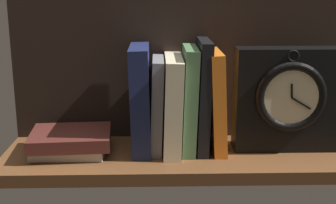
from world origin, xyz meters
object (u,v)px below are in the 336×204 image
book_navy_bierce (141,99)px  book_green_romantic (189,99)px  book_cream_twain (172,104)px  book_orange_pandolfini (216,101)px  book_black_skeptic (202,96)px  framed_clock (287,99)px  book_stack_side (71,141)px  book_gray_chess (157,105)px

book_navy_bierce → book_green_romantic: 9.90cm
book_cream_twain → book_orange_pandolfini: (8.93, 0.00, 0.59)cm
book_black_skeptic → framed_clock: bearing=-3.6°
framed_clock → book_navy_bierce: bearing=177.9°
book_orange_pandolfini → book_stack_side: (-29.83, -1.86, -7.87)cm
book_navy_bierce → book_black_skeptic: (12.69, 0.00, 0.60)cm
book_gray_chess → book_orange_pandolfini: 12.14cm
book_cream_twain → book_stack_side: bearing=-174.9°
book_cream_twain → framed_clock: (23.40, -1.07, 1.16)cm
book_gray_chess → book_orange_pandolfini: (12.11, 0.00, 0.71)cm
book_navy_bierce → book_orange_pandolfini: size_ratio=1.05×
book_orange_pandolfini → framed_clock: 14.52cm
book_stack_side → book_orange_pandolfini: bearing=3.6°
book_green_romantic → book_orange_pandolfini: size_ratio=1.04×
book_green_romantic → book_black_skeptic: size_ratio=0.94×
book_gray_chess → book_orange_pandolfini: book_orange_pandolfini is taller
book_cream_twain → book_stack_side: 22.21cm
book_navy_bierce → book_black_skeptic: bearing=0.0°
book_navy_bierce → book_orange_pandolfini: 15.45cm
book_stack_side → book_green_romantic: bearing=4.4°
book_gray_chess → book_green_romantic: size_ratio=0.90×
book_orange_pandolfini → book_navy_bierce: bearing=180.0°
book_cream_twain → book_green_romantic: size_ratio=0.91×
book_gray_chess → book_stack_side: size_ratio=1.13×
book_cream_twain → book_black_skeptic: size_ratio=0.85×
book_gray_chess → book_stack_side: bearing=-174.0°
book_green_romantic → book_cream_twain: bearing=180.0°
book_cream_twain → book_stack_side: size_ratio=1.15×
book_green_romantic → book_orange_pandolfini: (5.55, 0.00, -0.40)cm
book_stack_side → framed_clock: bearing=1.0°
book_gray_chess → framed_clock: size_ratio=0.90×
book_navy_bierce → book_gray_chess: 3.55cm
book_stack_side → book_navy_bierce: bearing=7.4°
book_cream_twain → book_green_romantic: book_green_romantic is taller
book_navy_bierce → book_gray_chess: size_ratio=1.13×
book_gray_chess → book_cream_twain: (3.18, 0.00, 0.12)cm
framed_clock → book_stack_side: size_ratio=1.26×
book_gray_chess → book_green_romantic: bearing=0.0°
book_green_romantic → book_gray_chess: bearing=-180.0°
book_orange_pandolfini → framed_clock: bearing=-4.2°
book_black_skeptic → book_orange_pandolfini: (2.76, 0.00, -1.13)cm
book_gray_chess → framed_clock: (26.58, -1.07, 1.28)cm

